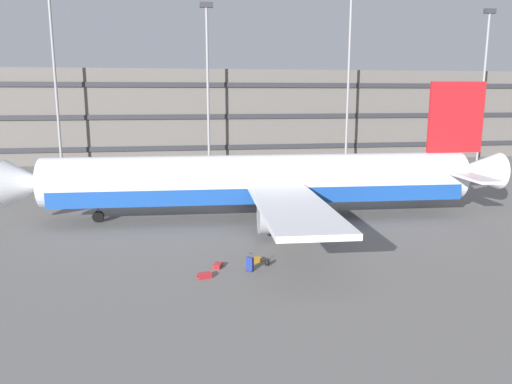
{
  "coord_description": "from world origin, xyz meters",
  "views": [
    {
      "loc": [
        -4.03,
        -40.28,
        9.9
      ],
      "look_at": [
        1.47,
        -5.64,
        3.0
      ],
      "focal_mm": 34.18,
      "sensor_mm": 36.0,
      "label": 1
    }
  ],
  "objects_px": {
    "suitcase_large": "(205,275)",
    "backpack_black": "(267,262)",
    "airliner": "(265,181)",
    "suitcase_laid_flat": "(218,266)",
    "suitcase_small": "(250,264)",
    "suitcase_purple": "(256,260)"
  },
  "relations": [
    {
      "from": "suitcase_small",
      "to": "backpack_black",
      "type": "relative_size",
      "value": 2.3
    },
    {
      "from": "airliner",
      "to": "backpack_black",
      "type": "height_order",
      "value": "airliner"
    },
    {
      "from": "suitcase_laid_flat",
      "to": "suitcase_large",
      "type": "bearing_deg",
      "value": -119.32
    },
    {
      "from": "suitcase_large",
      "to": "suitcase_laid_flat",
      "type": "xyz_separation_m",
      "value": [
        0.86,
        1.53,
        -0.01
      ]
    },
    {
      "from": "suitcase_small",
      "to": "suitcase_large",
      "type": "relative_size",
      "value": 1.26
    },
    {
      "from": "suitcase_purple",
      "to": "suitcase_laid_flat",
      "type": "distance_m",
      "value": 2.49
    },
    {
      "from": "suitcase_small",
      "to": "suitcase_purple",
      "type": "xyz_separation_m",
      "value": [
        0.6,
        1.59,
        -0.33
      ]
    },
    {
      "from": "airliner",
      "to": "suitcase_purple",
      "type": "xyz_separation_m",
      "value": [
        -2.44,
        -10.8,
        -2.96
      ]
    },
    {
      "from": "suitcase_large",
      "to": "backpack_black",
      "type": "distance_m",
      "value": 4.05
    },
    {
      "from": "suitcase_purple",
      "to": "suitcase_small",
      "type": "bearing_deg",
      "value": -110.88
    },
    {
      "from": "airliner",
      "to": "suitcase_small",
      "type": "height_order",
      "value": "airliner"
    },
    {
      "from": "suitcase_laid_flat",
      "to": "backpack_black",
      "type": "relative_size",
      "value": 1.86
    },
    {
      "from": "airliner",
      "to": "suitcase_purple",
      "type": "relative_size",
      "value": 51.79
    },
    {
      "from": "suitcase_laid_flat",
      "to": "backpack_black",
      "type": "bearing_deg",
      "value": -2.43
    },
    {
      "from": "airliner",
      "to": "suitcase_laid_flat",
      "type": "xyz_separation_m",
      "value": [
        -4.83,
        -11.51,
        -2.95
      ]
    },
    {
      "from": "suitcase_large",
      "to": "suitcase_small",
      "type": "bearing_deg",
      "value": 13.8
    },
    {
      "from": "suitcase_small",
      "to": "suitcase_purple",
      "type": "relative_size",
      "value": 1.35
    },
    {
      "from": "suitcase_large",
      "to": "airliner",
      "type": "bearing_deg",
      "value": 66.42
    },
    {
      "from": "airliner",
      "to": "suitcase_laid_flat",
      "type": "bearing_deg",
      "value": -112.77
    },
    {
      "from": "airliner",
      "to": "suitcase_large",
      "type": "distance_m",
      "value": 14.53
    },
    {
      "from": "airliner",
      "to": "suitcase_purple",
      "type": "distance_m",
      "value": 11.46
    },
    {
      "from": "suitcase_large",
      "to": "backpack_black",
      "type": "bearing_deg",
      "value": 20.34
    }
  ]
}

